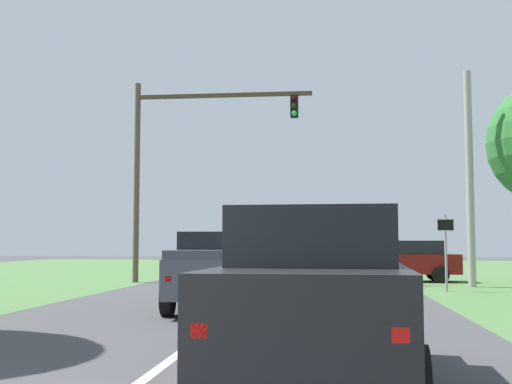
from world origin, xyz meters
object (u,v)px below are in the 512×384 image
at_px(traffic_light, 180,150).
at_px(pickup_truck_lead, 221,270).
at_px(red_suv_near, 318,293).
at_px(keep_moving_sign, 446,242).
at_px(crossing_suv_far, 403,260).
at_px(utility_pole_right, 470,178).

bearing_deg(traffic_light, pickup_truck_lead, -71.61).
xyz_separation_m(red_suv_near, keep_moving_sign, (4.04, 14.81, 0.59)).
bearing_deg(keep_moving_sign, crossing_suv_far, 98.08).
bearing_deg(pickup_truck_lead, keep_moving_sign, 45.77).
distance_m(traffic_light, utility_pole_right, 11.56).
relative_size(traffic_light, keep_moving_sign, 3.23).
relative_size(traffic_light, utility_pole_right, 1.03).
relative_size(pickup_truck_lead, crossing_suv_far, 1.08).
xyz_separation_m(pickup_truck_lead, traffic_light, (-3.50, 10.54, 4.49)).
distance_m(pickup_truck_lead, keep_moving_sign, 9.39).
xyz_separation_m(red_suv_near, utility_pole_right, (5.40, 17.31, 3.01)).
distance_m(keep_moving_sign, crossing_suv_far, 5.70).
relative_size(red_suv_near, pickup_truck_lead, 0.98).
xyz_separation_m(traffic_light, keep_moving_sign, (10.04, -3.82, -3.82)).
distance_m(red_suv_near, pickup_truck_lead, 8.48).
height_order(red_suv_near, keep_moving_sign, keep_moving_sign).
bearing_deg(utility_pole_right, red_suv_near, -107.34).
xyz_separation_m(keep_moving_sign, utility_pole_right, (1.36, 2.50, 2.42)).
bearing_deg(pickup_truck_lead, crossing_suv_far, 65.00).
height_order(pickup_truck_lead, utility_pole_right, utility_pole_right).
height_order(pickup_truck_lead, traffic_light, traffic_light).
relative_size(pickup_truck_lead, utility_pole_right, 0.62).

